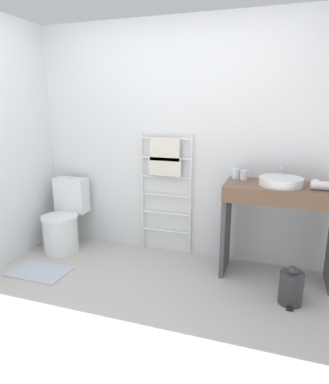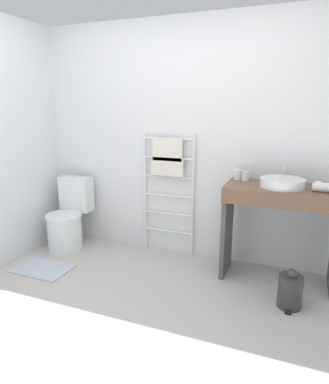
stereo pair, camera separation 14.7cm
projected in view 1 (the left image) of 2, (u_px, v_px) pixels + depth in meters
name	position (u px, v px, depth m)	size (l,w,h in m)	color
ground_plane	(112.00, 342.00, 2.34)	(12.00, 12.00, 0.00)	#B2AFA8
wall_back	(181.00, 142.00, 3.54)	(3.33, 0.12, 2.40)	silver
toilet	(64.00, 222.00, 3.79)	(0.39, 0.54, 0.79)	white
towel_radiator	(165.00, 169.00, 3.55)	(0.57, 0.06, 1.29)	white
vanity_counter	(279.00, 216.00, 3.07)	(0.97, 0.47, 0.89)	brown
sink_basin	(281.00, 181.00, 2.99)	(0.37, 0.37, 0.07)	white
faucet	(282.00, 171.00, 3.16)	(0.02, 0.10, 0.14)	silver
cup_near_wall	(236.00, 174.00, 3.27)	(0.07, 0.07, 0.09)	silver
cup_near_edge	(244.00, 175.00, 3.23)	(0.07, 0.07, 0.09)	silver
hair_dryer	(322.00, 185.00, 2.84)	(0.22, 0.16, 0.08)	white
trash_bin	(291.00, 287.00, 2.76)	(0.19, 0.22, 0.33)	#333335
bath_mat	(39.00, 271.00, 3.31)	(0.56, 0.36, 0.01)	#B2BCCC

